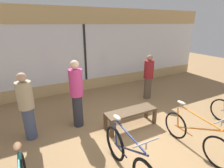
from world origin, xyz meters
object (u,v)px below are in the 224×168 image
object	(u,v)px
display_bench	(131,113)
customer_mid_floor	(148,76)
bicycle_left	(128,158)
customer_by_window	(77,93)
bicycle_right	(194,135)
customer_near_rack	(27,106)

from	to	relation	value
display_bench	customer_mid_floor	distance (m)	2.10
bicycle_left	display_bench	xyz separation A→B (m)	(0.93, 1.31, -0.00)
bicycle_left	customer_by_window	xyz separation A→B (m)	(-0.29, 2.02, 0.56)
bicycle_right	customer_near_rack	size ratio (longest dim) A/B	1.04
customer_near_rack	customer_by_window	xyz separation A→B (m)	(1.18, 0.01, 0.09)
bicycle_left	customer_mid_floor	xyz separation A→B (m)	(2.51, 2.62, 0.45)
bicycle_right	customer_near_rack	xyz separation A→B (m)	(-3.09, 2.08, 0.48)
customer_near_rack	bicycle_left	bearing A→B (deg)	-53.86
display_bench	customer_by_window	distance (m)	1.52
customer_near_rack	customer_by_window	bearing A→B (deg)	0.32
display_bench	customer_mid_floor	world-z (taller)	customer_mid_floor
bicycle_left	display_bench	size ratio (longest dim) A/B	1.23
bicycle_right	customer_near_rack	distance (m)	3.76
display_bench	customer_mid_floor	xyz separation A→B (m)	(1.58, 1.30, 0.45)
display_bench	customer_by_window	world-z (taller)	customer_by_window
bicycle_right	customer_by_window	world-z (taller)	customer_by_window
bicycle_left	bicycle_right	world-z (taller)	bicycle_left
bicycle_left	customer_mid_floor	bearing A→B (deg)	46.15
bicycle_right	customer_by_window	distance (m)	2.89
customer_by_window	customer_mid_floor	distance (m)	2.87
bicycle_left	customer_near_rack	bearing A→B (deg)	126.14
display_bench	customer_mid_floor	bearing A→B (deg)	39.44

